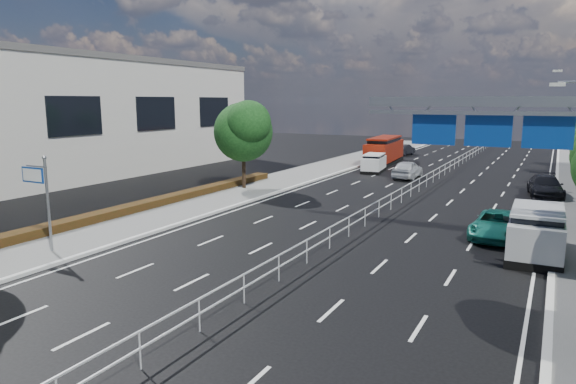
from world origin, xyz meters
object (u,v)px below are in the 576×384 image
at_px(overhead_gantry, 506,125).
at_px(white_minivan, 374,163).
at_px(red_bus, 384,150).
at_px(parked_car_dark, 545,186).
at_px(parked_car_teal, 497,225).
at_px(silver_minivan, 536,232).
at_px(toilet_sign, 40,187).
at_px(near_car_silver, 407,169).
at_px(near_car_dark, 404,150).

relative_size(overhead_gantry, white_minivan, 2.47).
distance_m(white_minivan, red_bus, 6.95).
xyz_separation_m(red_bus, parked_car_dark, (15.80, -13.43, -0.74)).
bearing_deg(parked_car_teal, silver_minivan, -50.33).
distance_m(toilet_sign, near_car_silver, 30.72).
height_order(red_bus, near_car_dark, red_bus).
bearing_deg(near_car_silver, parked_car_dark, 159.53).
bearing_deg(silver_minivan, parked_car_dark, 88.91).
xyz_separation_m(near_car_silver, parked_car_dark, (10.84, -4.18, -0.04)).
height_order(overhead_gantry, near_car_silver, overhead_gantry).
height_order(overhead_gantry, white_minivan, overhead_gantry).
distance_m(near_car_silver, near_car_dark, 19.83).
height_order(near_car_silver, parked_car_dark, near_car_silver).
bearing_deg(white_minivan, silver_minivan, -63.81).
bearing_deg(parked_car_teal, white_minivan, 125.96).
distance_m(near_car_dark, parked_car_teal, 39.30).
distance_m(overhead_gantry, red_bus, 32.28).
bearing_deg(silver_minivan, near_car_dark, 111.61).
bearing_deg(silver_minivan, white_minivan, 122.26).
height_order(overhead_gantry, near_car_dark, overhead_gantry).
distance_m(toilet_sign, parked_car_dark, 31.86).
relative_size(overhead_gantry, silver_minivan, 2.00).
bearing_deg(red_bus, toilet_sign, -99.34).
xyz_separation_m(red_bus, near_car_dark, (-0.50, 9.81, -0.81)).
bearing_deg(toilet_sign, near_car_dark, 86.51).
bearing_deg(parked_car_teal, red_bus, 120.68).
relative_size(overhead_gantry, near_car_silver, 2.24).
bearing_deg(parked_car_teal, near_car_dark, 114.67).
relative_size(white_minivan, near_car_dark, 1.01).
height_order(red_bus, silver_minivan, red_bus).
relative_size(red_bus, near_car_dark, 2.37).
xyz_separation_m(toilet_sign, parked_car_teal, (17.45, 12.00, -2.29)).
bearing_deg(toilet_sign, parked_car_dark, 52.72).
bearing_deg(toilet_sign, silver_minivan, 26.45).
xyz_separation_m(near_car_silver, parked_car_teal, (9.04, -17.47, -0.13)).
bearing_deg(red_bus, near_car_silver, -66.05).
distance_m(toilet_sign, silver_minivan, 21.59).
height_order(white_minivan, near_car_silver, white_minivan).
height_order(near_car_silver, parked_car_teal, near_car_silver).
height_order(overhead_gantry, red_bus, overhead_gantry).
xyz_separation_m(white_minivan, near_car_silver, (3.85, -2.42, -0.07)).
distance_m(red_bus, near_car_dark, 9.85).
bearing_deg(parked_car_dark, overhead_gantry, -103.30).
distance_m(white_minivan, silver_minivan, 26.71).
xyz_separation_m(parked_car_teal, parked_car_dark, (1.80, 13.29, 0.09)).
bearing_deg(red_bus, overhead_gantry, -67.83).
relative_size(toilet_sign, parked_car_teal, 0.93).
bearing_deg(overhead_gantry, near_car_silver, 115.54).
height_order(toilet_sign, parked_car_teal, toilet_sign).
distance_m(red_bus, parked_car_dark, 20.75).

